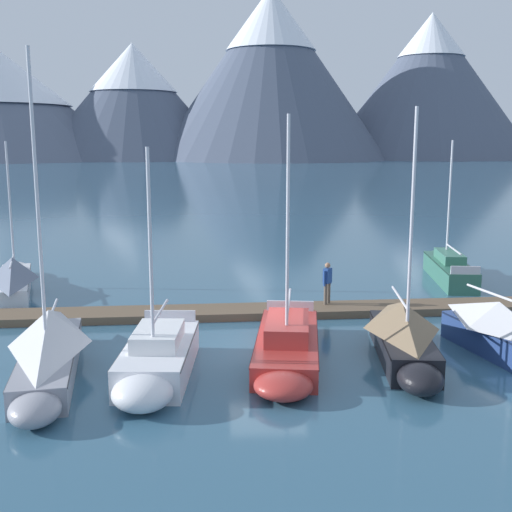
{
  "coord_description": "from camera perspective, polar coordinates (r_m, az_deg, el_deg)",
  "views": [
    {
      "loc": [
        -1.58,
        -20.02,
        6.83
      ],
      "look_at": [
        0.0,
        6.0,
        2.0
      ],
      "focal_mm": 44.46,
      "sensor_mm": 36.0,
      "label": 1
    }
  ],
  "objects": [
    {
      "name": "sailboat_far_berth",
      "position": [
        20.4,
        13.16,
        -6.91
      ],
      "size": [
        2.19,
        6.33,
        7.75
      ],
      "color": "black",
      "rests_on": "ground"
    },
    {
      "name": "sailboat_end_of_dock",
      "position": [
        32.62,
        16.85,
        -0.98
      ],
      "size": [
        2.22,
        7.08,
        6.78
      ],
      "color": "#336B56",
      "rests_on": "ground"
    },
    {
      "name": "sailboat_mid_dock_starboard",
      "position": [
        19.84,
        2.8,
        -8.11
      ],
      "size": [
        2.74,
        7.27,
        7.54
      ],
      "color": "#B2332D",
      "rests_on": "ground"
    },
    {
      "name": "person_on_dock",
      "position": [
        25.46,
        6.44,
        -2.21
      ],
      "size": [
        0.41,
        0.48,
        1.69
      ],
      "color": "brown",
      "rests_on": "dock"
    },
    {
      "name": "sailboat_mid_dock_port",
      "position": [
        18.64,
        -8.95,
        -9.23
      ],
      "size": [
        2.23,
        5.86,
        6.63
      ],
      "color": "white",
      "rests_on": "ground"
    },
    {
      "name": "sailboat_nearest_berth",
      "position": [
        30.69,
        -20.96,
        -1.55
      ],
      "size": [
        3.17,
        7.66,
        6.73
      ],
      "color": "silver",
      "rests_on": "ground"
    },
    {
      "name": "ground_plane",
      "position": [
        21.22,
        0.99,
        -8.29
      ],
      "size": [
        700.0,
        700.0,
        0.0
      ],
      "primitive_type": "plane",
      "color": "#335B75"
    },
    {
      "name": "mountain_east_summit",
      "position": [
        242.72,
        15.35,
        14.62
      ],
      "size": [
        74.58,
        74.58,
        50.62
      ],
      "color": "#4C566B",
      "rests_on": "ground"
    },
    {
      "name": "mountain_shoulder_ridge",
      "position": [
        220.31,
        1.33,
        16.21
      ],
      "size": [
        79.15,
        79.15,
        55.79
      ],
      "color": "#4C566B",
      "rests_on": "ground"
    },
    {
      "name": "mountain_central_massif",
      "position": [
        226.66,
        -10.94,
        13.69
      ],
      "size": [
        67.3,
        67.3,
        38.74
      ],
      "color": "#4C566B",
      "rests_on": "ground"
    },
    {
      "name": "sailboat_outer_slip",
      "position": [
        21.45,
        21.87,
        -6.57
      ],
      "size": [
        2.73,
        6.3,
        7.68
      ],
      "color": "navy",
      "rests_on": "ground"
    },
    {
      "name": "dock",
      "position": [
        24.99,
        0.28,
        -5.02
      ],
      "size": [
        24.17,
        2.53,
        0.3
      ],
      "color": "brown",
      "rests_on": "ground"
    },
    {
      "name": "sailboat_second_berth",
      "position": [
        19.65,
        -18.16,
        -7.69
      ],
      "size": [
        2.57,
        7.54,
        9.23
      ],
      "color": "#93939E",
      "rests_on": "ground"
    }
  ]
}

